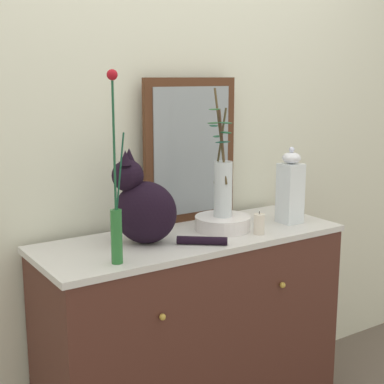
% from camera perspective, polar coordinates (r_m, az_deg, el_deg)
% --- Properties ---
extents(wall_back, '(4.40, 0.08, 2.60)m').
position_cam_1_polar(wall_back, '(2.50, -3.92, 6.16)').
color(wall_back, silver).
rests_on(wall_back, ground_plane).
extents(sideboard, '(1.28, 0.49, 0.90)m').
position_cam_1_polar(sideboard, '(2.47, 0.00, -14.42)').
color(sideboard, '#4A261D').
rests_on(sideboard, ground_plane).
extents(mirror_leaning, '(0.46, 0.03, 0.63)m').
position_cam_1_polar(mirror_leaning, '(2.49, -0.15, 4.20)').
color(mirror_leaning, '#4E2A18').
rests_on(mirror_leaning, sideboard).
extents(cat_sitting, '(0.40, 0.35, 0.37)m').
position_cam_1_polar(cat_sitting, '(2.18, -4.91, -1.46)').
color(cat_sitting, black).
rests_on(cat_sitting, sideboard).
extents(vase_slim_green, '(0.06, 0.04, 0.66)m').
position_cam_1_polar(vase_slim_green, '(1.94, -7.66, -1.80)').
color(vase_slim_green, '#286C30').
rests_on(vase_slim_green, sideboard).
extents(bowl_porcelain, '(0.24, 0.24, 0.06)m').
position_cam_1_polar(bowl_porcelain, '(2.39, 3.04, -3.11)').
color(bowl_porcelain, white).
rests_on(bowl_porcelain, sideboard).
extents(vase_glass_clear, '(0.15, 0.19, 0.53)m').
position_cam_1_polar(vase_glass_clear, '(2.36, 3.05, 0.96)').
color(vase_glass_clear, silver).
rests_on(vase_glass_clear, bowl_porcelain).
extents(jar_lidded_porcelain, '(0.09, 0.09, 0.34)m').
position_cam_1_polar(jar_lidded_porcelain, '(2.52, 9.87, 0.35)').
color(jar_lidded_porcelain, white).
rests_on(jar_lidded_porcelain, sideboard).
extents(candle_pillar, '(0.04, 0.04, 0.10)m').
position_cam_1_polar(candle_pillar, '(2.33, 6.77, -3.23)').
color(candle_pillar, silver).
rests_on(candle_pillar, sideboard).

